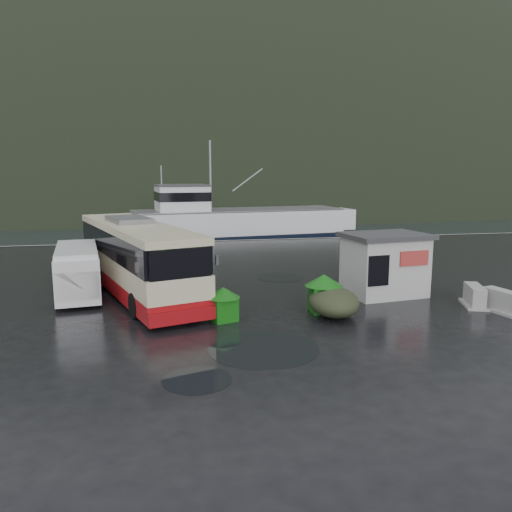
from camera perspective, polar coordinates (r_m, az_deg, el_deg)
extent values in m
plane|color=black|center=(20.84, -1.96, -5.89)|extent=(160.00, 160.00, 0.00)
cube|color=black|center=(129.99, -9.68, 7.11)|extent=(300.00, 180.00, 0.02)
cube|color=#999993|center=(40.34, -6.44, 1.67)|extent=(160.00, 0.60, 1.50)
ellipsoid|color=black|center=(270.21, -8.30, 8.43)|extent=(780.00, 540.00, 570.00)
cylinder|color=black|center=(16.22, 0.82, -10.48)|extent=(3.60, 3.60, 0.01)
cylinder|color=black|center=(14.04, -6.77, -13.87)|extent=(1.93, 1.93, 0.01)
cylinder|color=black|center=(26.59, 2.77, -2.45)|extent=(2.45, 2.45, 0.01)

